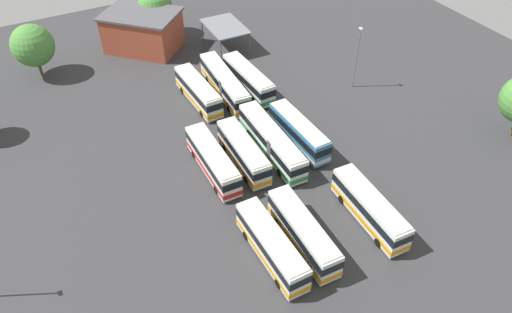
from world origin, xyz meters
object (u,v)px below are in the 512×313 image
object	(u,v)px
maintenance_shelter	(225,27)
lamp_post_far_corner	(357,56)
bus_row1_slot2	(243,152)
bus_row2_slot1	(225,83)
bus_row1_slot0	(299,132)
bus_row2_slot0	(248,79)
bus_row0_slot0	(370,208)
bus_row2_slot2	(198,91)
bus_row0_slot3	(272,246)
bus_row1_slot1	(272,141)
tree_south_edge	(155,5)
bus_row0_slot2	(303,232)
depot_building	(143,31)
bus_row1_slot3	(213,160)
tree_east_edge	(33,46)

from	to	relation	value
maintenance_shelter	lamp_post_far_corner	world-z (taller)	lamp_post_far_corner
bus_row1_slot2	bus_row2_slot1	bearing A→B (deg)	-17.19
bus_row1_slot0	lamp_post_far_corner	bearing A→B (deg)	-62.32
bus_row2_slot0	bus_row2_slot1	bearing A→B (deg)	82.11
bus_row0_slot0	bus_row2_slot2	world-z (taller)	same
lamp_post_far_corner	bus_row2_slot1	bearing A→B (deg)	67.85
bus_row0_slot3	lamp_post_far_corner	xyz separation A→B (m)	(21.56, -26.24, 3.29)
bus_row1_slot1	tree_south_edge	size ratio (longest dim) A/B	1.65
bus_row1_slot2	bus_row0_slot2	bearing A→B (deg)	178.31
bus_row2_slot0	bus_row2_slot2	size ratio (longest dim) A/B	1.06
maintenance_shelter	bus_row1_slot1	bearing A→B (deg)	166.13
bus_row0_slot2	bus_row2_slot0	bearing A→B (deg)	-16.83
lamp_post_far_corner	depot_building	bearing A→B (deg)	41.83
bus_row1_slot1	bus_row1_slot0	bearing A→B (deg)	-89.79
bus_row0_slot2	lamp_post_far_corner	size ratio (longest dim) A/B	1.16
bus_row2_slot1	bus_row1_slot3	bearing A→B (deg)	149.61
bus_row0_slot2	bus_row1_slot0	distance (m)	16.40
bus_row0_slot2	depot_building	distance (m)	47.72
depot_building	maintenance_shelter	world-z (taller)	depot_building
bus_row1_slot0	bus_row2_slot0	distance (m)	14.15
bus_row1_slot0	maintenance_shelter	size ratio (longest dim) A/B	1.28
bus_row2_slot0	maintenance_shelter	xyz separation A→B (m)	(13.11, -2.60, 1.88)
bus_row0_slot3	bus_row1_slot2	world-z (taller)	same
bus_row1_slot1	lamp_post_far_corner	size ratio (longest dim) A/B	1.46
tree_east_edge	tree_south_edge	distance (m)	20.87
bus_row0_slot0	bus_row0_slot2	world-z (taller)	same
depot_building	lamp_post_far_corner	xyz separation A→B (m)	(-26.10, -23.36, 2.02)
bus_row1_slot0	bus_row1_slot1	world-z (taller)	same
bus_row1_slot0	depot_building	distance (m)	34.81
bus_row2_slot1	tree_south_edge	bearing A→B (deg)	5.47
bus_row1_slot0	bus_row2_slot0	size ratio (longest dim) A/B	0.94
depot_building	lamp_post_far_corner	distance (m)	35.08
bus_row1_slot2	bus_row1_slot3	bearing A→B (deg)	84.31
lamp_post_far_corner	bus_row0_slot0	bearing A→B (deg)	146.64
bus_row0_slot3	bus_row1_slot0	size ratio (longest dim) A/B	0.99
bus_row1_slot0	bus_row1_slot3	distance (m)	11.80
depot_building	lamp_post_far_corner	bearing A→B (deg)	-138.17
bus_row0_slot0	bus_row2_slot1	bearing A→B (deg)	5.89
bus_row2_slot0	tree_south_edge	bearing A→B (deg)	14.05
bus_row0_slot0	bus_row2_slot0	bearing A→B (deg)	-1.08
bus_row0_slot2	bus_row0_slot3	xyz separation A→B (m)	(0.04, 3.65, -0.00)
bus_row1_slot2	lamp_post_far_corner	size ratio (longest dim) A/B	1.11
bus_row2_slot1	maintenance_shelter	size ratio (longest dim) A/B	1.63
bus_row2_slot2	bus_row0_slot0	bearing A→B (deg)	-166.20
bus_row2_slot1	bus_row1_slot1	bearing A→B (deg)	177.78
bus_row1_slot2	lamp_post_far_corner	xyz separation A→B (m)	(7.62, -22.17, 3.29)
bus_row2_slot1	lamp_post_far_corner	xyz separation A→B (m)	(-7.17, -17.60, 3.28)
bus_row1_slot3	bus_row2_slot0	bearing A→B (deg)	-40.82
maintenance_shelter	tree_south_edge	size ratio (longest dim) A/B	1.02
bus_row2_slot0	tree_east_edge	size ratio (longest dim) A/B	1.40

